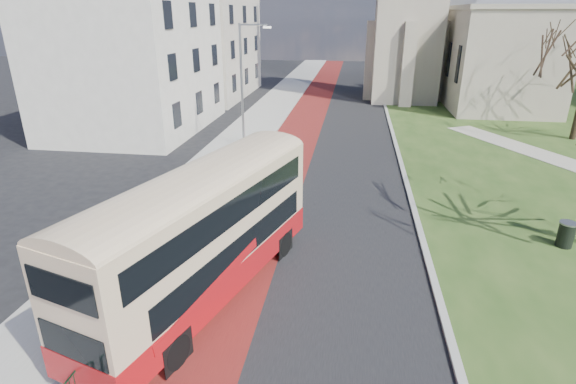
# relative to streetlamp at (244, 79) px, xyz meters

# --- Properties ---
(ground) EXTENTS (160.00, 160.00, 0.00)m
(ground) POSITION_rel_streetlamp_xyz_m (4.35, -18.00, -4.59)
(ground) COLOR black
(ground) RESTS_ON ground
(road_carriageway) EXTENTS (9.00, 120.00, 0.01)m
(road_carriageway) POSITION_rel_streetlamp_xyz_m (5.85, 2.00, -4.59)
(road_carriageway) COLOR black
(road_carriageway) RESTS_ON ground
(bus_lane) EXTENTS (3.40, 120.00, 0.01)m
(bus_lane) POSITION_rel_streetlamp_xyz_m (3.15, 2.00, -4.59)
(bus_lane) COLOR #591414
(bus_lane) RESTS_ON ground
(pavement_west) EXTENTS (4.00, 120.00, 0.12)m
(pavement_west) POSITION_rel_streetlamp_xyz_m (-0.65, 2.00, -4.53)
(pavement_west) COLOR gray
(pavement_west) RESTS_ON ground
(kerb_west) EXTENTS (0.25, 120.00, 0.13)m
(kerb_west) POSITION_rel_streetlamp_xyz_m (1.35, 2.00, -4.53)
(kerb_west) COLOR #999993
(kerb_west) RESTS_ON ground
(kerb_east) EXTENTS (0.25, 80.00, 0.13)m
(kerb_east) POSITION_rel_streetlamp_xyz_m (10.45, 4.00, -4.53)
(kerb_east) COLOR #999993
(kerb_east) RESTS_ON ground
(pedestrian_railing) EXTENTS (0.07, 24.00, 1.12)m
(pedestrian_railing) POSITION_rel_streetlamp_xyz_m (1.40, -14.00, -4.04)
(pedestrian_railing) COLOR #0B321C
(pedestrian_railing) RESTS_ON ground
(street_block_near) EXTENTS (10.30, 14.30, 13.00)m
(street_block_near) POSITION_rel_streetlamp_xyz_m (-9.65, 4.00, 1.92)
(street_block_near) COLOR beige
(street_block_near) RESTS_ON ground
(street_block_far) EXTENTS (10.30, 16.30, 11.50)m
(street_block_far) POSITION_rel_streetlamp_xyz_m (-9.65, 20.00, 1.17)
(street_block_far) COLOR #B7AF9B
(street_block_far) RESTS_ON ground
(streetlamp) EXTENTS (2.13, 0.18, 8.00)m
(streetlamp) POSITION_rel_streetlamp_xyz_m (0.00, 0.00, 0.00)
(streetlamp) COLOR gray
(streetlamp) RESTS_ON pavement_west
(bus) EXTENTS (5.18, 10.39, 4.24)m
(bus) POSITION_rel_streetlamp_xyz_m (2.97, -17.73, -2.17)
(bus) COLOR #A20F13
(bus) RESTS_ON ground
(litter_bin) EXTENTS (0.84, 0.84, 1.05)m
(litter_bin) POSITION_rel_streetlamp_xyz_m (15.95, -12.49, -4.03)
(litter_bin) COLOR black
(litter_bin) RESTS_ON grass_green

